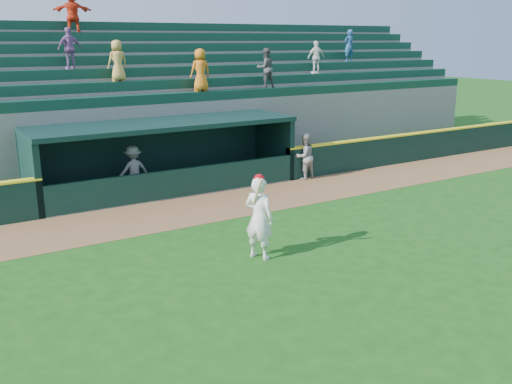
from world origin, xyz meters
The scene contains 9 objects.
ground centered at (0.00, 0.00, 0.00)m, with size 120.00×120.00×0.00m, color #194B12.
warning_track centered at (0.00, 4.90, 0.01)m, with size 40.00×3.00×0.01m, color brown.
field_wall_right centered at (12.25, 6.55, 0.60)m, with size 15.50×0.30×1.20m, color black.
wall_stripe_right centered at (12.25, 6.55, 1.23)m, with size 15.50×0.32×0.06m, color yellow.
dugout_player_front centered at (5.17, 6.39, 0.89)m, with size 0.87×0.68×1.78m, color gray.
dugout_player_inside centered at (-1.19, 7.78, 0.85)m, with size 1.10×0.63×1.70m, color #A2A29D.
dugout centered at (0.00, 8.00, 1.36)m, with size 9.40×2.80×2.46m.
stands centered at (-0.01, 12.57, 2.40)m, with size 34.50×6.25×7.16m.
batter_at_plate centered at (-0.70, 0.32, 1.06)m, with size 0.79×0.94×2.16m.
Camera 1 is at (-7.76, -10.90, 5.27)m, focal length 40.00 mm.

